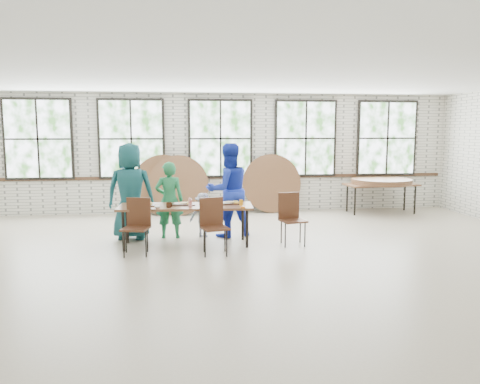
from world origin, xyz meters
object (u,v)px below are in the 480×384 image
object	(u,v)px
chair_near_left	(137,221)
chair_near_right	(213,221)
storage_table	(381,186)
dining_table	(186,208)

from	to	relation	value
chair_near_left	chair_near_right	xyz separation A→B (m)	(1.28, -0.13, 0.00)
chair_near_left	storage_table	distance (m)	6.62
chair_near_left	storage_table	world-z (taller)	chair_near_left
dining_table	chair_near_left	world-z (taller)	chair_near_left
chair_near_left	storage_table	xyz separation A→B (m)	(5.76, 3.27, 0.13)
dining_table	storage_table	world-z (taller)	same
dining_table	storage_table	bearing A→B (deg)	32.61
dining_table	chair_near_right	bearing A→B (deg)	-49.43
storage_table	chair_near_right	bearing A→B (deg)	-147.88
chair_near_left	chair_near_right	size ratio (longest dim) A/B	1.00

